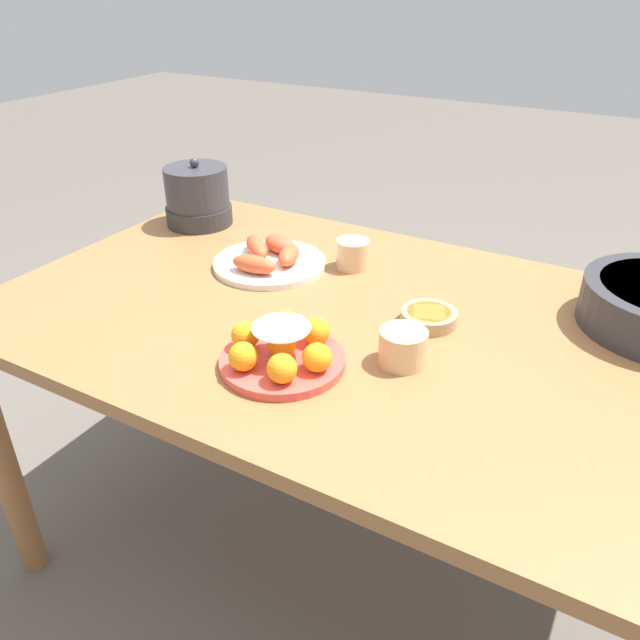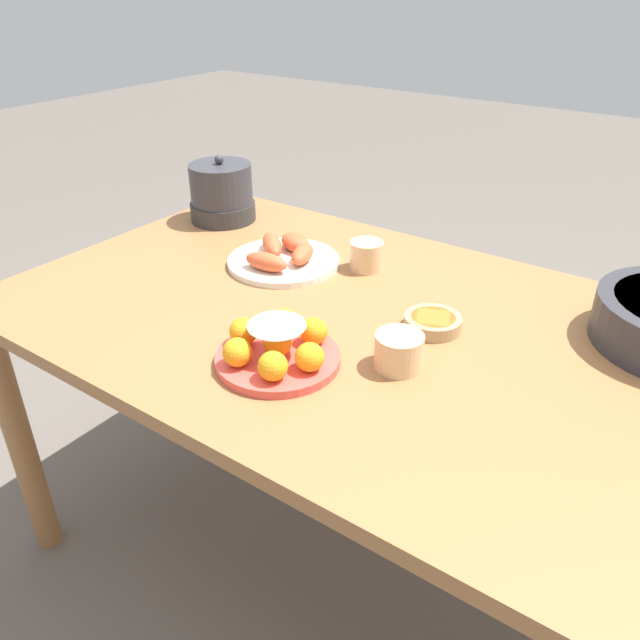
# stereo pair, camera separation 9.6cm
# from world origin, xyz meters

# --- Properties ---
(ground_plane) EXTENTS (12.00, 12.00, 0.00)m
(ground_plane) POSITION_xyz_m (0.00, 0.00, 0.00)
(ground_plane) COLOR #5B544C
(dining_table) EXTENTS (1.45, 0.88, 0.71)m
(dining_table) POSITION_xyz_m (0.00, 0.00, 0.62)
(dining_table) COLOR #936038
(dining_table) RESTS_ON ground_plane
(cake_plate) EXTENTS (0.22, 0.22, 0.08)m
(cake_plate) POSITION_xyz_m (-0.03, -0.21, 0.74)
(cake_plate) COLOR #E04C42
(cake_plate) RESTS_ON dining_table
(sauce_bowl) EXTENTS (0.11, 0.11, 0.03)m
(sauce_bowl) POSITION_xyz_m (0.14, 0.05, 0.73)
(sauce_bowl) COLOR tan
(sauce_bowl) RESTS_ON dining_table
(seafood_platter) EXTENTS (0.26, 0.26, 0.06)m
(seafood_platter) POSITION_xyz_m (-0.27, 0.11, 0.73)
(seafood_platter) COLOR silver
(seafood_platter) RESTS_ON dining_table
(cup_near) EXTENTS (0.08, 0.08, 0.06)m
(cup_near) POSITION_xyz_m (0.15, -0.10, 0.74)
(cup_near) COLOR #DBB27F
(cup_near) RESTS_ON dining_table
(cup_far) EXTENTS (0.08, 0.08, 0.07)m
(cup_far) POSITION_xyz_m (-0.10, 0.20, 0.74)
(cup_far) COLOR #DBB27F
(cup_far) RESTS_ON dining_table
(warming_pot) EXTENTS (0.17, 0.17, 0.18)m
(warming_pot) POSITION_xyz_m (-0.58, 0.25, 0.79)
(warming_pot) COLOR #2D2D2D
(warming_pot) RESTS_ON dining_table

